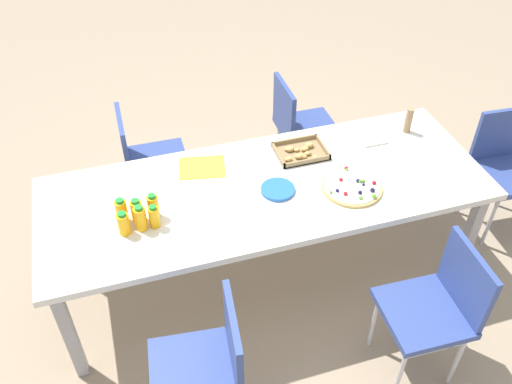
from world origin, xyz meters
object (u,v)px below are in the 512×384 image
at_px(cardboard_tube, 409,120).
at_px(chair_near_left, 209,363).
at_px(juice_bottle_5, 153,206).
at_px(party_table, 266,194).
at_px(juice_bottle_2, 154,217).
at_px(chair_far_right, 299,124).
at_px(juice_bottle_4, 137,211).
at_px(juice_bottle_3, 122,211).
at_px(chair_end, 505,162).
at_px(paper_folder, 202,167).
at_px(snack_tray, 300,152).
at_px(juice_bottle_1, 140,218).
at_px(chair_far_left, 145,157).
at_px(chair_near_right, 438,304).
at_px(plate_stack, 278,190).
at_px(juice_bottle_0, 124,224).
at_px(fruit_pizza, 352,187).
at_px(napkin_stack, 372,138).

bearing_deg(cardboard_tube, chair_near_left, -145.04).
distance_m(juice_bottle_5, cardboard_tube, 1.65).
xyz_separation_m(party_table, juice_bottle_2, (-0.63, -0.13, 0.12)).
relative_size(chair_far_right, juice_bottle_4, 6.17).
distance_m(chair_near_left, juice_bottle_3, 0.87).
xyz_separation_m(chair_end, paper_folder, (-1.95, 0.23, 0.24)).
relative_size(chair_far_right, snack_tray, 2.84).
distance_m(juice_bottle_1, juice_bottle_3, 0.11).
relative_size(juice_bottle_4, cardboard_tube, 0.82).
bearing_deg(chair_far_left, snack_tray, 58.72).
relative_size(chair_near_right, chair_far_left, 1.00).
bearing_deg(chair_far_left, paper_folder, 30.10).
xyz_separation_m(chair_near_left, plate_stack, (0.58, 0.77, 0.24)).
height_order(juice_bottle_3, snack_tray, juice_bottle_3).
distance_m(chair_far_right, juice_bottle_0, 1.65).
relative_size(juice_bottle_2, juice_bottle_3, 0.90).
xyz_separation_m(juice_bottle_3, cardboard_tube, (1.78, 0.29, 0.01)).
distance_m(juice_bottle_5, fruit_pizza, 1.07).
xyz_separation_m(juice_bottle_5, cardboard_tube, (1.62, 0.30, 0.01)).
xyz_separation_m(party_table, juice_bottle_3, (-0.78, -0.05, 0.13)).
bearing_deg(fruit_pizza, juice_bottle_1, 178.46).
xyz_separation_m(juice_bottle_1, juice_bottle_2, (0.07, -0.00, -0.01)).
bearing_deg(fruit_pizza, paper_folder, 150.62).
bearing_deg(chair_near_right, chair_end, -47.53).
distance_m(juice_bottle_0, juice_bottle_5, 0.18).
distance_m(party_table, chair_end, 1.65).
relative_size(juice_bottle_0, juice_bottle_2, 1.01).
distance_m(juice_bottle_4, fruit_pizza, 1.16).
xyz_separation_m(party_table, juice_bottle_1, (-0.70, -0.12, 0.13)).
xyz_separation_m(chair_end, juice_bottle_3, (-2.43, -0.08, 0.30)).
relative_size(chair_end, juice_bottle_5, 5.68).
distance_m(juice_bottle_2, juice_bottle_4, 0.10).
height_order(chair_far_left, juice_bottle_3, juice_bottle_3).
relative_size(chair_end, plate_stack, 4.45).
height_order(juice_bottle_3, cardboard_tube, cardboard_tube).
bearing_deg(juice_bottle_5, snack_tray, 16.95).
distance_m(chair_far_right, plate_stack, 1.03).
distance_m(chair_end, chair_far_left, 2.34).
distance_m(chair_near_right, snack_tray, 1.14).
distance_m(chair_near_left, juice_bottle_0, 0.79).
relative_size(snack_tray, paper_folder, 1.12).
relative_size(juice_bottle_3, cardboard_tube, 0.91).
distance_m(plate_stack, cardboard_tube, 1.00).
xyz_separation_m(chair_near_right, chair_far_right, (-0.11, 1.67, 0.00)).
xyz_separation_m(juice_bottle_3, paper_folder, (0.48, 0.31, -0.07)).
distance_m(chair_end, napkin_stack, 0.94).
height_order(chair_near_left, juice_bottle_5, juice_bottle_5).
xyz_separation_m(juice_bottle_1, fruit_pizza, (1.14, -0.03, -0.06)).
height_order(chair_near_left, snack_tray, chair_near_left).
xyz_separation_m(chair_far_right, napkin_stack, (0.24, -0.60, 0.24)).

